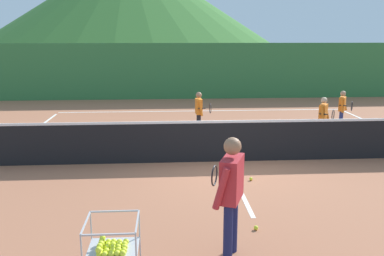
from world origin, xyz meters
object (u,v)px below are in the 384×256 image
(student_1, at_px, (324,115))
(student_0, at_px, (199,109))
(ball_cart, at_px, (112,248))
(tennis_ball_2, at_px, (256,228))
(tennis_net, at_px, (227,141))
(tennis_ball_5, at_px, (251,179))
(instructor, at_px, (231,187))
(student_2, at_px, (343,107))

(student_1, bearing_deg, student_0, 163.65)
(student_1, bearing_deg, ball_cart, -127.26)
(student_0, distance_m, tennis_ball_2, 6.04)
(student_0, xyz_separation_m, ball_cart, (-1.59, -7.41, -0.17))
(tennis_net, xyz_separation_m, tennis_ball_5, (0.31, -1.29, -0.47))
(tennis_net, relative_size, ball_cart, 12.27)
(tennis_net, relative_size, student_1, 9.00)
(ball_cart, relative_size, tennis_ball_2, 13.22)
(tennis_ball_2, distance_m, tennis_ball_5, 2.14)
(tennis_net, bearing_deg, tennis_ball_5, -76.31)
(student_1, bearing_deg, instructor, -121.13)
(instructor, bearing_deg, tennis_net, 82.14)
(tennis_net, distance_m, instructor, 4.18)
(instructor, xyz_separation_m, tennis_ball_5, (0.88, 2.82, -0.95))
(ball_cart, bearing_deg, tennis_ball_2, 36.15)
(student_0, distance_m, ball_cart, 7.58)
(instructor, bearing_deg, tennis_ball_5, 72.67)
(ball_cart, height_order, tennis_ball_2, ball_cart)
(tennis_net, relative_size, tennis_ball_2, 162.24)
(ball_cart, xyz_separation_m, tennis_ball_2, (1.96, 1.43, -0.55))
(ball_cart, xyz_separation_m, tennis_ball_5, (2.32, 3.54, -0.55))
(tennis_net, bearing_deg, student_0, 99.22)
(tennis_net, height_order, tennis_ball_2, tennis_net)
(student_0, distance_m, tennis_ball_5, 4.01)
(student_0, bearing_deg, instructor, -91.25)
(tennis_ball_2, bearing_deg, ball_cart, -143.85)
(tennis_ball_5, bearing_deg, instructor, -107.33)
(tennis_ball_5, bearing_deg, ball_cart, -123.29)
(student_0, bearing_deg, student_2, 4.33)
(instructor, distance_m, student_2, 8.39)
(student_2, xyz_separation_m, tennis_ball_2, (-4.04, -6.32, -0.69))
(instructor, bearing_deg, student_2, 57.04)
(tennis_ball_5, bearing_deg, tennis_ball_2, -99.78)
(student_1, height_order, tennis_ball_2, student_1)
(ball_cart, height_order, tennis_ball_5, ball_cart)
(instructor, distance_m, student_1, 6.70)
(tennis_net, distance_m, student_1, 3.32)
(ball_cart, bearing_deg, tennis_net, 67.39)
(instructor, bearing_deg, student_1, 58.87)
(student_0, height_order, ball_cart, student_0)
(ball_cart, bearing_deg, student_2, 52.24)
(tennis_net, bearing_deg, tennis_ball_2, -90.84)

